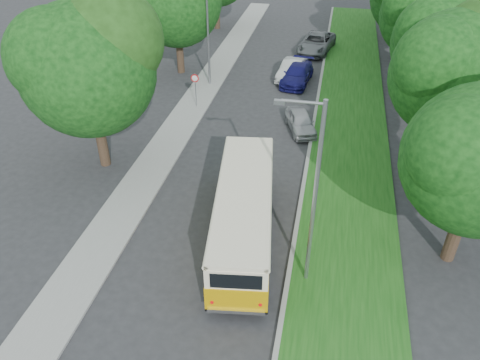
% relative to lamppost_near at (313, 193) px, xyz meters
% --- Properties ---
extents(ground, '(120.00, 120.00, 0.00)m').
position_rel_lamppost_near_xyz_m(ground, '(-4.21, 2.50, -4.37)').
color(ground, '#2B2B2E').
rests_on(ground, ground).
extents(curb, '(0.20, 70.00, 0.15)m').
position_rel_lamppost_near_xyz_m(curb, '(-0.61, 7.50, -4.29)').
color(curb, gray).
rests_on(curb, ground).
extents(grass_verge, '(4.50, 70.00, 0.13)m').
position_rel_lamppost_near_xyz_m(grass_verge, '(1.74, 7.50, -4.30)').
color(grass_verge, '#194D14').
rests_on(grass_verge, ground).
extents(sidewalk, '(2.20, 70.00, 0.12)m').
position_rel_lamppost_near_xyz_m(sidewalk, '(-9.01, 7.50, -4.31)').
color(sidewalk, gray).
rests_on(sidewalk, ground).
extents(treeline, '(24.27, 41.91, 9.46)m').
position_rel_lamppost_near_xyz_m(treeline, '(-1.06, 20.49, 1.56)').
color(treeline, '#332319').
rests_on(treeline, ground).
extents(lamppost_near, '(1.71, 0.16, 8.00)m').
position_rel_lamppost_near_xyz_m(lamppost_near, '(0.00, 0.00, 0.00)').
color(lamppost_near, gray).
rests_on(lamppost_near, ground).
extents(lamppost_far, '(1.71, 0.16, 7.50)m').
position_rel_lamppost_near_xyz_m(lamppost_far, '(-8.91, 18.50, -0.25)').
color(lamppost_far, gray).
rests_on(lamppost_far, ground).
extents(warning_sign, '(0.56, 0.10, 2.50)m').
position_rel_lamppost_near_xyz_m(warning_sign, '(-8.71, 14.48, -2.66)').
color(warning_sign, gray).
rests_on(warning_sign, ground).
extents(vintage_bus, '(3.64, 9.53, 2.76)m').
position_rel_lamppost_near_xyz_m(vintage_bus, '(-2.88, 1.94, -2.99)').
color(vintage_bus, '#DBA306').
rests_on(vintage_bus, ground).
extents(car_silver, '(2.57, 3.89, 1.23)m').
position_rel_lamppost_near_xyz_m(car_silver, '(-1.39, 12.67, -3.75)').
color(car_silver, '#AEAFB3').
rests_on(car_silver, ground).
extents(car_white, '(2.12, 4.34, 1.37)m').
position_rel_lamppost_near_xyz_m(car_white, '(-2.93, 21.06, -3.68)').
color(car_white, silver).
rests_on(car_white, ground).
extents(car_blue, '(2.44, 4.89, 1.36)m').
position_rel_lamppost_near_xyz_m(car_blue, '(-2.39, 20.25, -3.69)').
color(car_blue, navy).
rests_on(car_blue, ground).
extents(car_grey, '(3.43, 5.83, 1.52)m').
position_rel_lamppost_near_xyz_m(car_grey, '(-1.46, 27.61, -3.61)').
color(car_grey, slate).
rests_on(car_grey, ground).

